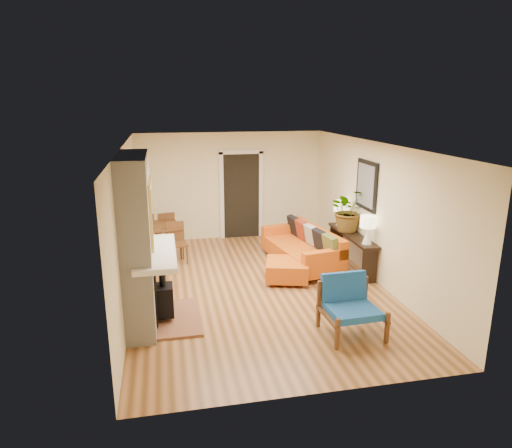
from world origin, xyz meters
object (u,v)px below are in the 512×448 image
Objects in this scene: blue_chair at (349,302)px; lamp_near at (368,226)px; console_table at (352,241)px; ottoman at (287,269)px; dining_table at (168,230)px; houseplant at (349,210)px; sofa at (305,247)px; lamp_far at (341,210)px.

blue_chair is 2.20m from lamp_near.
ottoman is at bearing -164.57° from console_table.
ottoman is at bearing -42.43° from dining_table.
ottoman is at bearing 170.09° from lamp_near.
ottoman is 0.52× the size of console_table.
houseplant is at bearing 92.57° from console_table.
blue_chair is 2.71m from console_table.
ottoman is (-0.60, -0.80, -0.14)m from sofa.
dining_table is at bearing 156.55° from console_table.
lamp_near reaches higher than dining_table.
blue_chair is 1.57× the size of lamp_near.
houseplant is at bearing -91.24° from lamp_far.
blue_chair is 0.46× the size of console_table.
lamp_near reaches higher than blue_chair.
lamp_near is (0.87, -1.06, 0.69)m from sofa.
lamp_near reaches higher than ottoman.
blue_chair reaches higher than sofa.
lamp_near is (1.10, 1.81, 0.60)m from blue_chair.
dining_table is (-2.18, 1.99, 0.33)m from ottoman.
lamp_far is 0.47m from houseplant.
ottoman is 1.85m from houseplant.
console_table is 2.06× the size of houseplant.
houseplant is (1.09, 2.69, 0.72)m from blue_chair.
console_table is (1.47, 0.41, 0.35)m from ottoman.
console_table is 0.84m from lamp_far.
lamp_far is (0.00, 0.68, 0.49)m from console_table.
lamp_far is at bearing -13.86° from dining_table.
lamp_near is 1.00× the size of lamp_far.
lamp_near is at bearing -31.62° from dining_table.
sofa is 3.03m from dining_table.
dining_table is 3.02× the size of lamp_near.
houseplant is (0.86, -0.17, 0.80)m from sofa.
sofa reaches higher than console_table.
lamp_far reaches higher than sofa.
ottoman is 1.77× the size of lamp_near.
houseplant is (-0.01, 0.89, 0.11)m from lamp_near.
dining_table is at bearing 122.21° from blue_chair.
houseplant reaches higher than ottoman.
dining_table is (-2.78, 1.19, 0.19)m from sofa.
dining_table is at bearing 159.51° from houseplant.
sofa is 1.23× the size of console_table.
dining_table is at bearing 148.38° from lamp_near.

